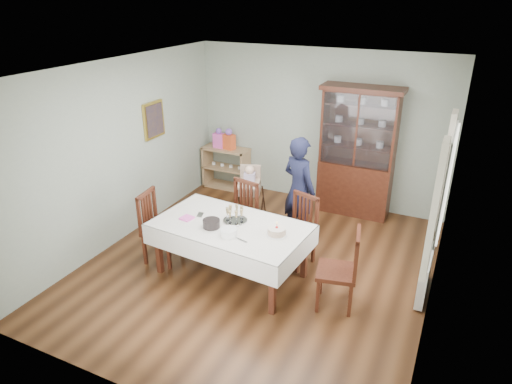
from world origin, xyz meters
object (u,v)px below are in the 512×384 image
Objects in this scene: china_cabinet at (357,150)px; chair_far_left at (238,229)px; chair_end_left at (162,240)px; high_chair at (250,201)px; woman at (299,189)px; birthday_cake at (277,231)px; gift_bag_orange at (229,140)px; chair_far_right at (296,243)px; gift_bag_pink at (219,139)px; chair_end_right at (337,284)px; sideboard at (226,168)px; dining_table at (231,250)px; champagne_tray at (235,217)px.

chair_far_left is (-1.23, -1.92, -0.82)m from china_cabinet.
chair_end_left is 1.02× the size of high_chair.
birthday_cake is (0.20, -1.33, -0.01)m from woman.
gift_bag_orange is (-2.07, 2.59, 0.17)m from birthday_cake.
gift_bag_pink reaches higher than chair_far_right.
chair_end_right is at bearing -94.94° from chair_end_left.
chair_end_right is (2.53, 0.06, 0.00)m from chair_end_left.
sideboard is at bearing 156.03° from chair_far_right.
gift_bag_pink reaches higher than sideboard.
gift_bag_pink is (-0.57, 2.69, 0.66)m from chair_end_left.
high_chair is at bearing 162.24° from chair_far_right.
gift_bag_orange is (-1.42, 2.60, 0.59)m from dining_table.
china_cabinet is 2.20× the size of chair_far_right.
chair_end_left is (-1.06, -0.09, -0.08)m from dining_table.
woman is at bearing -113.34° from china_cabinet.
birthday_cake is 3.46m from gift_bag_pink.
chair_far_left is at bearing -53.96° from gift_bag_pink.
gift_bag_orange is at bearing 112.42° from high_chair.
china_cabinet is at bearing 82.47° from birthday_cake.
chair_far_left is 1.85m from chair_end_right.
chair_end_left is 2.59× the size of gift_bag_orange.
chair_far_right is at bearing 11.70° from chair_far_left.
gift_bag_orange reaches higher than chair_end_right.
dining_table is 2.05× the size of chair_far_left.
chair_end_right is 2.59× the size of gift_bag_orange.
champagne_tray is 0.86× the size of gift_bag_pink.
chair_end_right is (1.47, -0.03, -0.08)m from dining_table.
chair_far_left is at bearing 113.88° from champagne_tray.
gift_bag_orange reaches higher than chair_far_left.
gift_bag_pink reaches higher than chair_end_left.
dining_table is 2.03× the size of chair_end_left.
china_cabinet is at bearing -43.62° from chair_end_left.
champagne_tray is at bearing -60.05° from gift_bag_orange.
chair_end_right is at bearing -56.66° from high_chair.
gift_bag_pink is at bearing 118.09° from high_chair.
birthday_cake is at bearing -9.42° from champagne_tray.
chair_end_left is 1.68m from high_chair.
china_cabinet is at bearing 69.65° from chair_far_left.
chair_far_left is 1.01× the size of high_chair.
champagne_tray is at bearing 85.61° from dining_table.
dining_table is at bearing -61.32° from gift_bag_orange.
gift_bag_orange is (0.09, -0.02, 0.58)m from sideboard.
chair_end_right is at bearing -40.26° from gift_bag_pink.
gift_bag_pink is at bearing 5.87° from chair_end_left.
china_cabinet reaches higher than dining_table.
chair_far_left is 2.36m from gift_bag_orange.
dining_table is 1.07m from chair_end_left.
gift_bag_orange is at bearing 155.19° from chair_far_right.
china_cabinet reaches higher than high_chair.
chair_far_right is 3.72× the size of birthday_cake.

